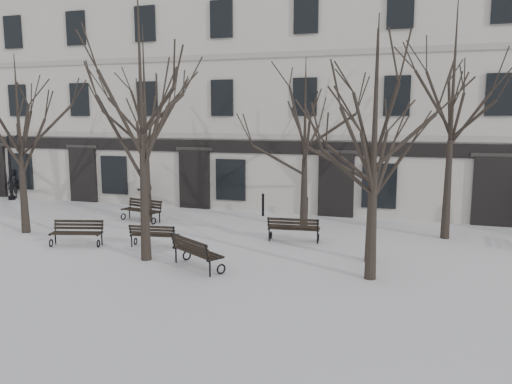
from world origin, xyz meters
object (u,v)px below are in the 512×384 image
at_px(tree_1, 141,91).
at_px(lamp_post, 13,162).
at_px(tree_0, 19,123).
at_px(tree_3, 374,119).
at_px(bench_3, 142,209).
at_px(bench_2, 196,251).
at_px(bench_4, 294,228).
at_px(tree_2, 376,117).
at_px(bench_0, 77,232).
at_px(bench_1, 154,235).

relative_size(tree_1, lamp_post, 2.32).
distance_m(tree_0, tree_1, 6.82).
distance_m(tree_3, lamp_post, 20.60).
bearing_deg(lamp_post, tree_3, -17.38).
height_order(bench_3, lamp_post, lamp_post).
distance_m(tree_0, bench_3, 5.97).
distance_m(bench_2, lamp_post, 16.97).
height_order(tree_3, bench_4, tree_3).
bearing_deg(bench_3, bench_2, -34.35).
bearing_deg(lamp_post, bench_4, -14.83).
bearing_deg(tree_2, bench_3, 153.90).
relative_size(tree_3, bench_0, 3.80).
distance_m(bench_0, bench_2, 5.28).
bearing_deg(tree_1, bench_2, -11.50).
distance_m(tree_1, bench_1, 5.08).
distance_m(tree_1, bench_0, 5.86).
xyz_separation_m(tree_0, bench_2, (8.36, -2.32, -3.75)).
relative_size(bench_0, bench_2, 0.93).
height_order(bench_0, lamp_post, lamp_post).
distance_m(tree_2, tree_3, 1.72).
bearing_deg(lamp_post, tree_0, -44.43).
bearing_deg(bench_1, bench_0, 3.97).
height_order(tree_0, lamp_post, tree_0).
height_order(bench_2, bench_4, bench_2).
relative_size(bench_1, bench_2, 0.86).
bearing_deg(bench_3, lamp_post, 176.78).
xyz_separation_m(bench_4, lamp_post, (-16.67, 4.41, 1.60)).
xyz_separation_m(bench_1, bench_2, (2.41, -1.82, 0.08)).
height_order(bench_1, bench_4, bench_4).
bearing_deg(bench_1, tree_3, 175.87).
xyz_separation_m(tree_1, bench_1, (-0.51, 1.43, -4.85)).
xyz_separation_m(tree_0, bench_3, (3.25, 3.30, -3.77)).
distance_m(tree_1, bench_4, 7.20).
xyz_separation_m(tree_2, bench_1, (-7.48, 1.18, -4.05)).
bearing_deg(bench_0, tree_3, -8.91).
distance_m(bench_3, lamp_post, 10.06).
bearing_deg(tree_0, bench_2, -15.52).
relative_size(tree_3, lamp_post, 1.94).
bearing_deg(bench_0, bench_3, 74.41).
height_order(tree_1, bench_1, tree_1).
height_order(tree_1, tree_2, tree_1).
distance_m(tree_2, bench_4, 6.06).
xyz_separation_m(tree_1, bench_2, (1.90, -0.39, -4.76)).
bearing_deg(lamp_post, tree_2, -21.67).
relative_size(tree_1, bench_2, 4.23).
bearing_deg(bench_4, bench_3, -18.31).
relative_size(tree_2, bench_1, 4.20).
bearing_deg(tree_0, bench_0, -18.72).
relative_size(tree_0, lamp_post, 1.88).
height_order(bench_1, lamp_post, lamp_post).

